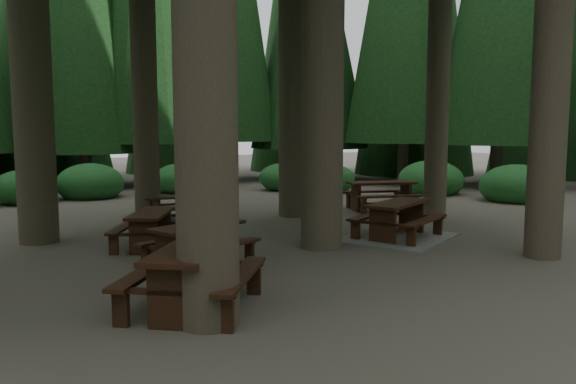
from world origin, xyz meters
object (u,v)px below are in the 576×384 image
picnic_table_b (151,224)px  picnic_table_e (193,268)px  picnic_table_c (174,213)px  picnic_table_a (398,226)px  picnic_table_d (381,191)px  picnic_table_f (198,239)px

picnic_table_b → picnic_table_e: picnic_table_e is taller
picnic_table_c → picnic_table_e: 7.43m
picnic_table_c → picnic_table_a: bearing=-44.6°
picnic_table_c → picnic_table_e: size_ratio=0.86×
picnic_table_d → picnic_table_b: bearing=-149.3°
picnic_table_a → picnic_table_e: (-5.51, -2.52, 0.28)m
picnic_table_d → picnic_table_e: size_ratio=0.92×
picnic_table_a → picnic_table_d: picnic_table_d is taller
picnic_table_c → picnic_table_d: picnic_table_d is taller
picnic_table_c → picnic_table_f: (-1.07, -4.95, 0.28)m
picnic_table_a → picnic_table_e: 6.06m
picnic_table_b → picnic_table_d: (7.37, 2.04, 0.08)m
picnic_table_a → picnic_table_c: (-3.58, 4.65, -0.07)m
picnic_table_a → picnic_table_e: size_ratio=1.22×
picnic_table_d → picnic_table_e: bearing=-126.6°
picnic_table_b → picnic_table_f: bearing=-142.8°
picnic_table_b → picnic_table_c: bearing=3.4°
picnic_table_c → picnic_table_d: bearing=-1.3°
picnic_table_f → picnic_table_d: bearing=6.4°
picnic_table_a → picnic_table_d: 4.41m
picnic_table_c → picnic_table_e: picnic_table_e is taller
picnic_table_a → picnic_table_e: picnic_table_e is taller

